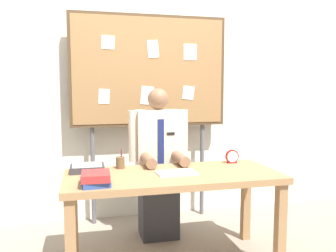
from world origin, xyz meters
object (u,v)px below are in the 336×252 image
bulletin_board (150,73)px  pen_holder (120,163)px  desk (173,185)px  open_notebook (176,173)px  person (159,169)px  paper_tray (87,168)px  book_stack (96,179)px  desk_clock (232,157)px

bulletin_board → pen_holder: 1.10m
desk → open_notebook: (0.02, -0.02, 0.10)m
bulletin_board → open_notebook: bulletin_board is taller
bulletin_board → open_notebook: size_ratio=7.02×
person → paper_tray: 0.73m
bulletin_board → open_notebook: (0.02, -0.98, -0.80)m
person → book_stack: bearing=-128.8°
desk → bulletin_board: size_ratio=0.78×
open_notebook → paper_tray: (-0.67, 0.23, 0.02)m
desk → bulletin_board: (0.00, 0.96, 0.90)m
paper_tray → book_stack: bearing=-82.9°
person → paper_tray: size_ratio=5.32×
person → paper_tray: (-0.64, -0.33, 0.12)m
desk → person: person is taller
bulletin_board → open_notebook: 1.27m
desk_clock → paper_tray: 1.24m
desk → book_stack: (-0.59, -0.20, 0.14)m
person → book_stack: person is taller
book_stack → paper_tray: (-0.05, 0.41, -0.02)m
desk → desk_clock: desk_clock is taller
paper_tray → desk_clock: bearing=1.2°
book_stack → pen_holder: pen_holder is taller
bulletin_board → book_stack: (-0.59, -1.16, -0.76)m
open_notebook → pen_holder: pen_holder is taller
bulletin_board → paper_tray: 1.26m
person → pen_holder: 0.49m
book_stack → paper_tray: bearing=97.1°
open_notebook → pen_holder: (-0.40, 0.28, 0.04)m
pen_holder → paper_tray: size_ratio=0.62×
person → open_notebook: bearing=-87.6°
bulletin_board → book_stack: 1.51m
person → open_notebook: 0.56m
desk_clock → desk: bearing=-158.4°
pen_holder → desk_clock: bearing=-1.3°
book_stack → person: bearing=51.2°
person → open_notebook: size_ratio=4.58×
bulletin_board → desk: bearing=-90.0°
person → book_stack: 0.96m
desk → book_stack: size_ratio=6.54×
desk → desk_clock: size_ratio=13.86×
book_stack → pen_holder: (0.21, 0.46, 0.00)m
book_stack → desk: bearing=18.8°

